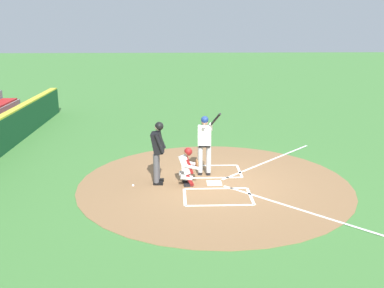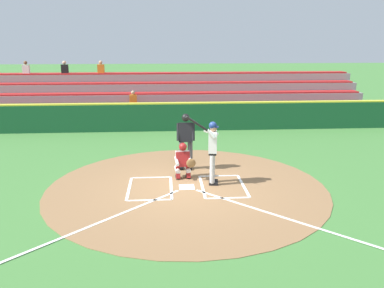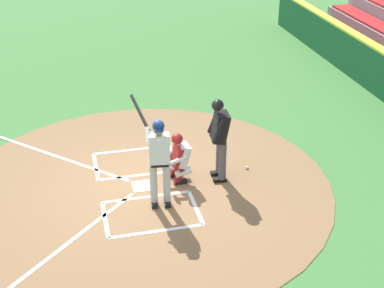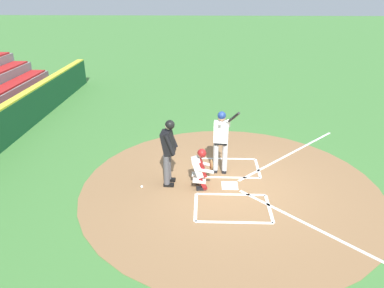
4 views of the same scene
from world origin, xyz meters
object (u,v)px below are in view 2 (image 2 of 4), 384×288
Objects in this scene: batter at (212,148)px; plate_umpire at (186,138)px; baseball at (178,162)px; catcher at (183,160)px.

batter is 1.58m from plate_umpire.
batter is 28.76× the size of baseball.
catcher is (0.81, -0.55, -0.51)m from batter.
catcher is at bearing 94.19° from baseball.
plate_umpire is at bearing 108.41° from baseball.
batter is 1.11m from catcher.
batter reaches higher than catcher.
catcher is 1.00m from plate_umpire.
plate_umpire is at bearing -98.20° from catcher.
batter is at bearing 145.68° from catcher.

